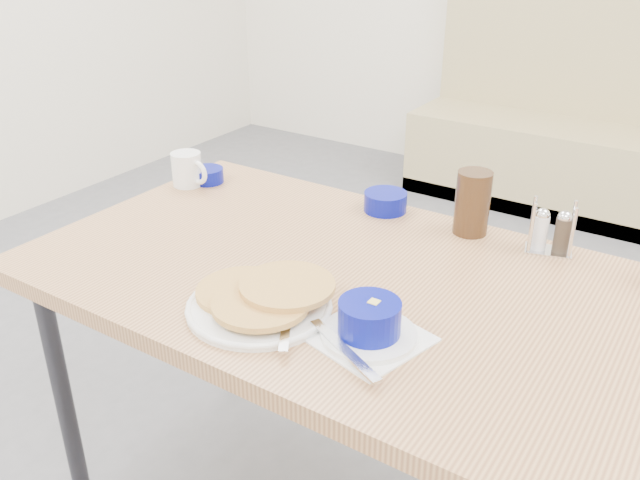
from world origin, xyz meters
The scene contains 9 objects.
booth_bench centered at (0.00, 2.78, 0.35)m, with size 1.90×0.56×1.22m.
dining_table centered at (0.00, 0.25, 0.70)m, with size 1.40×0.80×0.76m.
pancake_plate centered at (-0.07, 0.04, 0.78)m, with size 0.28×0.28×0.05m.
coffee_mug centered at (-0.64, 0.44, 0.81)m, with size 0.12×0.08×0.09m.
grits_setting centered at (0.16, 0.07, 0.79)m, with size 0.23×0.24×0.08m.
creamer_bowl centered at (-0.61, 0.49, 0.78)m, with size 0.09×0.09×0.04m.
butter_bowl centered at (-0.09, 0.59, 0.78)m, with size 0.11×0.11×0.05m.
amber_tumbler centered at (0.14, 0.59, 0.84)m, with size 0.08×0.08×0.15m, color #362111.
condiment_caddy centered at (0.32, 0.59, 0.80)m, with size 0.11×0.08×0.12m.
Camera 1 is at (0.64, -0.83, 1.46)m, focal length 38.00 mm.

